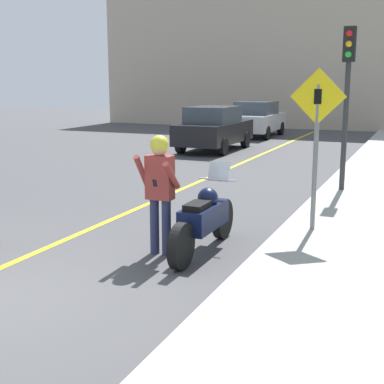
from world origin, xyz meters
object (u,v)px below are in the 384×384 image
Objects in this scene: crossing_sign at (316,134)px; traffic_light at (348,78)px; person_biker at (160,181)px; parked_car_black at (214,128)px; parked_car_silver at (257,119)px; motorcycle at (204,219)px.

traffic_light reaches higher than crossing_sign.
person_biker is at bearing -135.90° from crossing_sign.
parked_car_black is (-3.81, 12.14, -0.27)m from person_biker.
person_biker is at bearing -77.94° from parked_car_silver.
person_biker reaches higher than parked_car_silver.
crossing_sign is (1.94, 1.88, 0.61)m from person_biker.
person_biker reaches higher than parked_car_black.
traffic_light reaches higher than motorcycle.
crossing_sign is at bearing 47.86° from motorcycle.
traffic_light is at bearing 71.18° from person_biker.
crossing_sign is 17.03m from parked_car_silver.
motorcycle is 0.91m from person_biker.
parked_car_silver is at bearing 114.90° from traffic_light.
motorcycle is at bearing -69.59° from parked_car_black.
motorcycle is 0.56× the size of parked_car_silver.
motorcycle is 0.64× the size of traffic_light.
parked_car_silver is at bearing 109.78° from crossing_sign.
motorcycle is 12.57m from parked_car_black.
parked_car_black is at bearing 119.26° from crossing_sign.
parked_car_silver is (-3.82, 17.88, -0.27)m from person_biker.
motorcycle is 0.56× the size of parked_car_black.
traffic_light is 13.70m from parked_car_silver.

